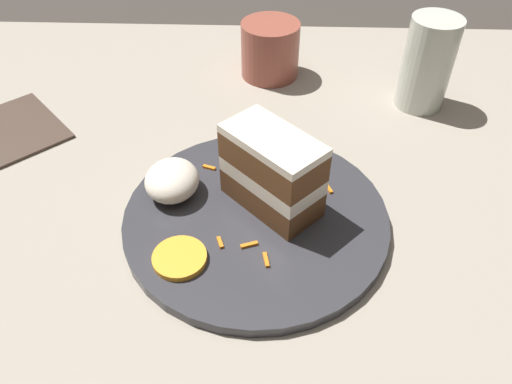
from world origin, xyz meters
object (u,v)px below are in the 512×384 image
Objects in this scene: cream_dollop at (172,180)px; plate at (256,218)px; drinking_glass at (426,69)px; cake_slice at (272,171)px; orange_garnish at (180,258)px; coffee_mug at (270,48)px.

plate is at bearing -107.50° from cream_dollop.
cake_slice is at bearing 137.45° from drinking_glass.
cream_dollop is 0.10m from orange_garnish.
orange_garnish is at bearing 178.57° from cake_slice.
cake_slice is 1.31× the size of coffee_mug.
drinking_glass is 0.23m from coffee_mug.
cream_dollop reaches higher than plate.
plate is 4.31× the size of cream_dollop.
cream_dollop is 0.31m from coffee_mug.
plate is 2.49× the size of cake_slice.
coffee_mug reaches higher than cream_dollop.
cream_dollop is 0.39m from drinking_glass.
drinking_glass is 1.45× the size of coffee_mug.
drinking_glass is at bearing -43.65° from orange_garnish.
coffee_mug is at bearing -19.68° from cream_dollop.
cream_dollop is (0.01, 0.11, -0.03)m from cake_slice.
cream_dollop is at bearing 160.32° from coffee_mug.
plate is at bearing -47.28° from orange_garnish.
plate is at bearing 178.25° from coffee_mug.
orange_garnish is at bearing 132.72° from plate.
cake_slice is at bearing -96.24° from cream_dollop.
cake_slice reaches higher than orange_garnish.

